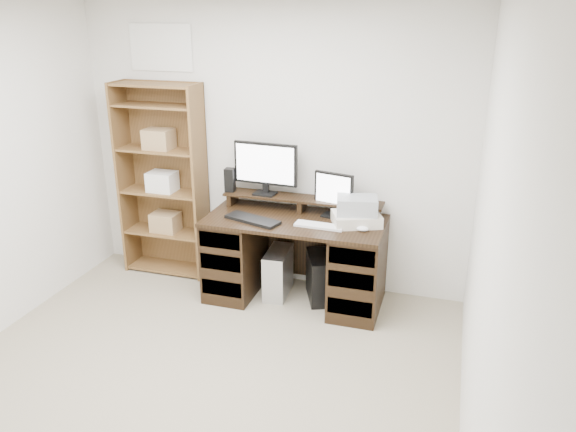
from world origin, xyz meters
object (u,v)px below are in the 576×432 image
at_px(monitor_small, 334,193).
at_px(printer, 356,219).
at_px(desk, 295,258).
at_px(monitor_wide, 266,166).
at_px(bookshelf, 164,179).
at_px(tower_black, 319,277).
at_px(tower_silver, 278,272).

bearing_deg(monitor_small, printer, -17.57).
bearing_deg(desk, monitor_wide, 147.24).
xyz_separation_m(monitor_small, bookshelf, (-1.62, 0.06, -0.04)).
height_order(monitor_wide, tower_black, monitor_wide).
xyz_separation_m(tower_black, bookshelf, (-1.54, 0.15, 0.71)).
relative_size(printer, tower_silver, 0.90).
bearing_deg(bookshelf, desk, -9.03).
bearing_deg(printer, tower_black, 150.59).
distance_m(desk, tower_silver, 0.25).
bearing_deg(tower_silver, tower_black, -0.12).
height_order(desk, tower_black, desk).
xyz_separation_m(monitor_wide, printer, (0.85, -0.19, -0.33)).
height_order(tower_black, bookshelf, bookshelf).
bearing_deg(tower_black, monitor_wide, 141.43).
distance_m(desk, bookshelf, 1.46).
bearing_deg(monitor_small, desk, -137.82).
bearing_deg(tower_silver, monitor_small, 11.26).
distance_m(monitor_wide, printer, 0.93).
bearing_deg(bookshelf, monitor_small, -1.96).
xyz_separation_m(monitor_small, printer, (0.23, -0.13, -0.16)).
distance_m(tower_silver, tower_black, 0.37).
relative_size(monitor_wide, tower_silver, 1.38).
relative_size(monitor_wide, tower_black, 1.30).
relative_size(desk, tower_black, 3.37).
bearing_deg(printer, desk, 159.72).
relative_size(tower_black, bookshelf, 0.25).
height_order(desk, monitor_small, monitor_small).
bearing_deg(monitor_wide, tower_silver, -43.72).
relative_size(desk, printer, 3.98).
bearing_deg(printer, tower_silver, 156.10).
relative_size(monitor_small, tower_silver, 0.91).
bearing_deg(tower_black, tower_silver, 161.49).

